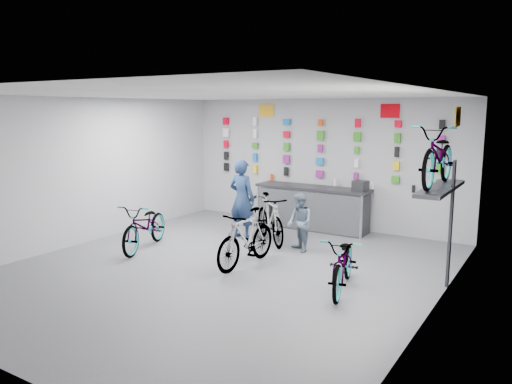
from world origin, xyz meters
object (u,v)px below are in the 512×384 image
Objects in this scene: counter at (312,208)px; bike_service at (270,219)px; bike_center at (246,238)px; bike_left at (145,226)px; clerk at (242,199)px; customer at (300,223)px; bike_right at (344,262)px.

counter is 1.57m from bike_service.
bike_service is (-0.43, 1.58, 0.00)m from bike_center.
bike_left is at bearing 175.19° from bike_service.
clerk reaches higher than customer.
customer is (2.68, 1.46, 0.11)m from bike_left.
counter is at bearing -118.91° from clerk.
clerk is (-3.09, 1.84, 0.41)m from bike_right.
counter is 1.60× the size of bike_center.
bike_left is at bearing -173.99° from bike_center.
clerk is at bearing 135.24° from bike_right.
bike_left is 1.56× the size of customer.
clerk reaches higher than counter.
customer reaches higher than counter.
bike_center is at bearing 159.07° from bike_right.
clerk reaches higher than bike_right.
clerk is at bearing 38.55° from bike_left.
counter is at bearing 34.30° from bike_service.
counter is 1.49× the size of bike_left.
bike_service is (-2.37, 1.81, 0.06)m from bike_right.
counter is 1.59× the size of bike_service.
clerk reaches higher than bike_center.
bike_left is 4.23m from bike_right.
bike_center is at bearing -14.65° from bike_left.
bike_left is at bearing 164.93° from bike_right.
customer is at bearing -66.20° from bike_service.
clerk is (-0.72, 0.03, 0.34)m from bike_service.
customer reaches higher than bike_service.
bike_left is 1.06× the size of clerk.
bike_center is 1.64m from bike_service.
clerk is (1.14, 1.76, 0.38)m from bike_left.
clerk reaches higher than bike_left.
customer is at bearing 121.16° from bike_right.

